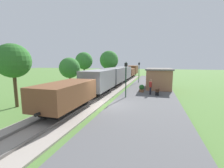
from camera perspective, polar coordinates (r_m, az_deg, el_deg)
name	(u,v)px	position (r m, az deg, el deg)	size (l,w,h in m)	color
ground_plane	(107,107)	(13.19, -2.02, -8.84)	(160.00, 160.00, 0.00)	#517A38
platform_slab	(144,109)	(12.56, 12.16, -9.31)	(6.00, 60.00, 0.25)	#565659
track_ballast	(82,104)	(14.09, -11.41, -7.63)	(3.80, 60.00, 0.12)	#9E9389
rail_near	(89,104)	(13.74, -8.75, -7.41)	(0.07, 60.00, 0.14)	slate
rail_far	(75,102)	(14.40, -13.98, -6.84)	(0.07, 60.00, 0.14)	slate
freight_train	(119,75)	(27.22, 2.72, 3.41)	(2.50, 39.20, 2.72)	brown
station_hut	(159,78)	(22.39, 17.32, 2.16)	(3.50, 5.80, 2.78)	#9E6B4C
bench_near_hut	(158,90)	(17.73, 17.03, -2.38)	(0.42, 1.50, 0.91)	#422819
person_waiting	(151,86)	(17.49, 14.44, -0.88)	(0.33, 0.43, 1.71)	black
potted_planter	(142,88)	(18.81, 11.21, -1.57)	(0.64, 0.64, 0.92)	brown
lamp_post_near	(126,73)	(15.48, 5.33, 4.23)	(0.28, 0.28, 3.70)	#193823
lamp_post_far	(139,68)	(27.59, 10.25, 5.86)	(0.28, 0.28, 3.70)	#193823
tree_trackside_near	(13,61)	(15.25, -33.51, 7.29)	(2.87, 2.87, 5.44)	#4C3823
tree_trackside_mid	(70,68)	(21.62, -15.83, 5.90)	(2.84, 2.84, 4.55)	#4C3823
tree_trackside_far	(84,61)	(28.63, -10.60, 8.64)	(3.20, 3.20, 5.77)	#4C3823
tree_field_left	(109,60)	(33.84, -1.14, 9.07)	(4.13, 4.13, 6.46)	#4C3823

